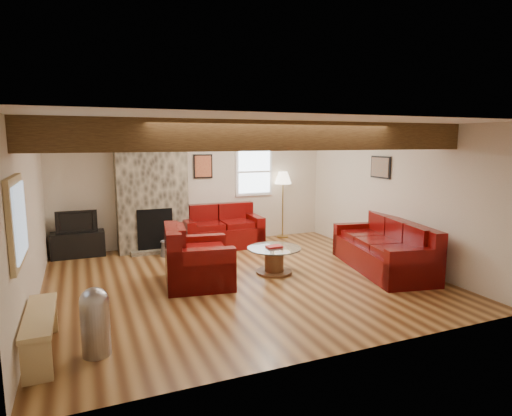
{
  "coord_description": "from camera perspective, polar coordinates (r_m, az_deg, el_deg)",
  "views": [
    {
      "loc": [
        -2.37,
        -6.32,
        2.24
      ],
      "look_at": [
        0.43,
        0.4,
        1.1
      ],
      "focal_mm": 30.0,
      "sensor_mm": 36.0,
      "label": 1
    }
  ],
  "objects": [
    {
      "name": "oak_beam",
      "position": [
        5.6,
        2.43,
        9.6
      ],
      "size": [
        6.0,
        0.36,
        0.38
      ],
      "primitive_type": "cube",
      "color": "#352110",
      "rests_on": "room"
    },
    {
      "name": "armchair_red",
      "position": [
        6.85,
        -7.69,
        -6.22
      ],
      "size": [
        1.17,
        1.29,
        0.93
      ],
      "primitive_type": null,
      "rotation": [
        0.0,
        0.0,
        1.42
      ],
      "color": "#430406",
      "rests_on": "floor"
    },
    {
      "name": "coal_bucket",
      "position": [
        8.63,
        -11.58,
        -5.26
      ],
      "size": [
        0.33,
        0.33,
        0.31
      ],
      "primitive_type": null,
      "color": "slate",
      "rests_on": "floor"
    },
    {
      "name": "coffee_table",
      "position": [
        7.37,
        2.43,
        -6.98
      ],
      "size": [
        0.92,
        0.92,
        0.48
      ],
      "color": "#4B2C18",
      "rests_on": "floor"
    },
    {
      "name": "back_window",
      "position": [
        9.79,
        -0.26,
        4.86
      ],
      "size": [
        0.9,
        0.08,
        1.1
      ],
      "primitive_type": null,
      "color": "white",
      "rests_on": "room"
    },
    {
      "name": "pine_bench",
      "position": [
        5.2,
        -26.76,
        -14.84
      ],
      "size": [
        0.29,
        1.24,
        0.46
      ],
      "primitive_type": null,
      "color": "tan",
      "rests_on": "floor"
    },
    {
      "name": "artwork_right",
      "position": [
        8.51,
        16.23,
        5.25
      ],
      "size": [
        0.06,
        0.55,
        0.42
      ],
      "primitive_type": null,
      "color": "black",
      "rests_on": "room"
    },
    {
      "name": "artwork_back",
      "position": [
        9.39,
        -7.07,
        5.54
      ],
      "size": [
        0.42,
        0.06,
        0.52
      ],
      "primitive_type": null,
      "color": "black",
      "rests_on": "room"
    },
    {
      "name": "hatch_window",
      "position": [
        4.92,
        -29.21,
        -1.5
      ],
      "size": [
        0.08,
        1.0,
        0.9
      ],
      "primitive_type": null,
      "color": "tan",
      "rests_on": "room"
    },
    {
      "name": "floor_lamp",
      "position": [
        9.94,
        3.61,
        3.55
      ],
      "size": [
        0.4,
        0.4,
        1.54
      ],
      "color": "#A88C46",
      "rests_on": "floor"
    },
    {
      "name": "ceiling_dome",
      "position": [
        7.93,
        1.75,
        10.34
      ],
      "size": [
        0.4,
        0.4,
        0.18
      ],
      "primitive_type": null,
      "color": "white",
      "rests_on": "room"
    },
    {
      "name": "chimney_breast",
      "position": [
        8.98,
        -13.72,
        2.12
      ],
      "size": [
        1.4,
        0.67,
        2.5
      ],
      "color": "#332E27",
      "rests_on": "floor"
    },
    {
      "name": "pedal_bin",
      "position": [
        4.93,
        -20.64,
        -13.98
      ],
      "size": [
        0.35,
        0.35,
        0.74
      ],
      "primitive_type": null,
      "rotation": [
        0.0,
        0.0,
        -0.19
      ],
      "color": "#98999D",
      "rests_on": "floor"
    },
    {
      "name": "television",
      "position": [
        8.98,
        -22.81,
        -1.62
      ],
      "size": [
        0.75,
        0.1,
        0.43
      ],
      "primitive_type": "imported",
      "color": "black",
      "rests_on": "tv_cabinet"
    },
    {
      "name": "sofa_three",
      "position": [
        7.83,
        16.48,
        -4.8
      ],
      "size": [
        1.37,
        2.4,
        0.87
      ],
      "primitive_type": null,
      "rotation": [
        0.0,
        0.0,
        -1.77
      ],
      "color": "#430406",
      "rests_on": "floor"
    },
    {
      "name": "loveseat",
      "position": [
        9.17,
        -4.64,
        -2.45
      ],
      "size": [
        1.69,
        1.0,
        0.88
      ],
      "primitive_type": null,
      "rotation": [
        0.0,
        0.0,
        -0.03
      ],
      "color": "#430406",
      "rests_on": "floor"
    },
    {
      "name": "room",
      "position": [
        6.82,
        -2.07,
        0.55
      ],
      "size": [
        8.0,
        8.0,
        8.0
      ],
      "color": "#593217",
      "rests_on": "ground"
    },
    {
      "name": "tv_cabinet",
      "position": [
        9.07,
        -22.63,
        -4.49
      ],
      "size": [
        0.99,
        0.39,
        0.49
      ],
      "primitive_type": "cube",
      "color": "black",
      "rests_on": "floor"
    }
  ]
}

